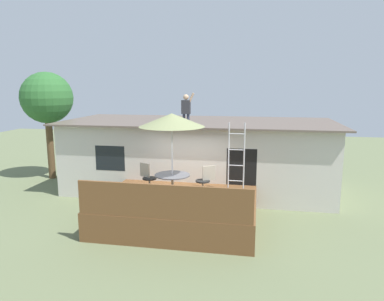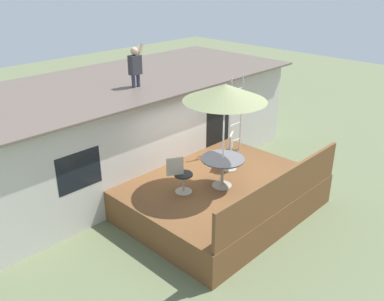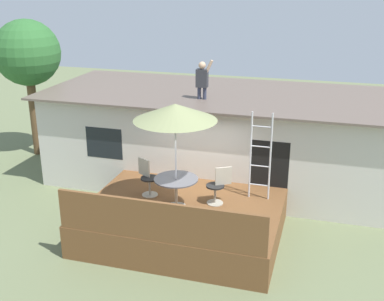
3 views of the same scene
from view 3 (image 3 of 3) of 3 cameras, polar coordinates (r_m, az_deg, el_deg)
The scene contains 11 objects.
ground_plane at distance 12.22m, azimuth -0.83°, elevation -9.63°, with size 40.00×40.00×0.00m, color #66704C.
house at distance 14.85m, azimuth 3.22°, elevation 1.64°, with size 10.50×4.50×2.75m.
deck at distance 12.02m, azimuth -0.84°, elevation -7.97°, with size 4.62×3.77×0.80m, color brown.
deck_railing at distance 10.09m, azimuth -3.96°, elevation -8.35°, with size 4.52×0.08×0.90m, color brown.
patio_table at distance 11.43m, azimuth -1.88°, elevation -4.04°, with size 1.04×1.04×0.74m.
patio_umbrella at distance 10.84m, azimuth -1.98°, elevation 4.51°, with size 1.90×1.90×2.54m.
step_ladder at distance 11.83m, azimuth 8.02°, elevation -0.69°, with size 0.52×0.04×2.20m.
person_figure at distance 13.57m, azimuth 1.23°, elevation 8.54°, with size 0.47×0.20×1.11m.
patio_chair_left at distance 12.20m, azimuth -5.23°, elevation -3.18°, with size 0.58×0.44×0.92m.
patio_chair_right at distance 11.70m, azimuth 3.08°, elevation -4.15°, with size 0.58×0.44×0.92m.
backyard_tree at distance 17.45m, azimuth -18.75°, elevation 10.66°, with size 2.21×2.21×4.69m.
Camera 3 is at (3.15, -10.16, 6.01)m, focal length 45.48 mm.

